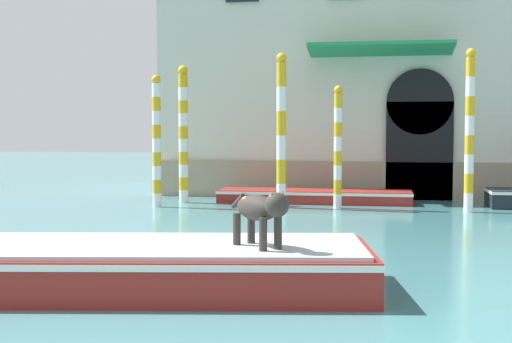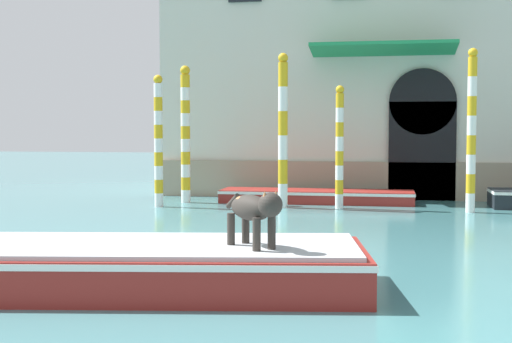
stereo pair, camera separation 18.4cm
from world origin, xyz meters
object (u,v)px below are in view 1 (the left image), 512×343
object	(u,v)px
mooring_pole_1	(183,134)
mooring_pole_5	(338,146)
mooring_pole_0	(157,140)
mooring_pole_2	(281,130)
dog_on_deck	(261,209)
mooring_pole_4	(470,130)
boat_moored_near_palazzo	(314,196)
boat_foreground	(92,265)

from	to	relation	value
mooring_pole_1	mooring_pole_5	distance (m)	4.54
mooring_pole_0	mooring_pole_2	bearing A→B (deg)	6.84
dog_on_deck	mooring_pole_4	world-z (taller)	mooring_pole_4
mooring_pole_4	mooring_pole_5	size ratio (longest dim) A/B	1.27
dog_on_deck	mooring_pole_0	distance (m)	10.80
dog_on_deck	mooring_pole_1	size ratio (longest dim) A/B	0.22
boat_moored_near_palazzo	mooring_pole_4	size ratio (longest dim) A/B	1.33
mooring_pole_0	mooring_pole_4	xyz separation A→B (m)	(8.24, 0.15, 0.29)
mooring_pole_2	mooring_pole_5	world-z (taller)	mooring_pole_2
mooring_pole_1	boat_moored_near_palazzo	bearing A→B (deg)	10.02
mooring_pole_4	mooring_pole_5	world-z (taller)	mooring_pole_4
dog_on_deck	boat_moored_near_palazzo	size ratio (longest dim) A/B	0.16
mooring_pole_1	mooring_pole_4	bearing A→B (deg)	-7.67
mooring_pole_1	mooring_pole_4	size ratio (longest dim) A/B	0.95
mooring_pole_0	boat_foreground	bearing A→B (deg)	-77.25
mooring_pole_5	mooring_pole_0	bearing A→B (deg)	-174.17
boat_moored_near_palazzo	dog_on_deck	bearing A→B (deg)	-88.23
boat_moored_near_palazzo	mooring_pole_4	world-z (taller)	mooring_pole_4
mooring_pole_4	boat_moored_near_palazzo	bearing A→B (deg)	157.31
boat_moored_near_palazzo	mooring_pole_4	bearing A→B (deg)	-22.61
boat_foreground	mooring_pole_4	xyz separation A→B (m)	(6.02, 9.99, 1.77)
dog_on_deck	mooring_pole_4	bearing A→B (deg)	114.18
dog_on_deck	boat_foreground	bearing A→B (deg)	-134.17
boat_moored_near_palazzo	mooring_pole_2	xyz separation A→B (m)	(-0.77, -1.46, 1.91)
dog_on_deck	mooring_pole_0	world-z (taller)	mooring_pole_0
boat_foreground	mooring_pole_0	world-z (taller)	mooring_pole_0
mooring_pole_0	mooring_pole_1	distance (m)	1.29
mooring_pole_1	mooring_pole_4	xyz separation A→B (m)	(7.83, -1.05, 0.11)
mooring_pole_4	boat_foreground	bearing A→B (deg)	-121.07
mooring_pole_2	mooring_pole_0	bearing A→B (deg)	-173.16
mooring_pole_0	mooring_pole_1	world-z (taller)	mooring_pole_1
dog_on_deck	boat_moored_near_palazzo	xyz separation A→B (m)	(-0.35, 11.66, -0.92)
dog_on_deck	mooring_pole_1	xyz separation A→B (m)	(-4.07, 11.00, 0.88)
mooring_pole_2	mooring_pole_4	xyz separation A→B (m)	(4.87, -0.25, 0.00)
boat_foreground	mooring_pole_5	size ratio (longest dim) A/B	2.33
mooring_pole_0	mooring_pole_5	world-z (taller)	mooring_pole_0
mooring_pole_1	dog_on_deck	bearing A→B (deg)	-69.68
mooring_pole_5	mooring_pole_1	bearing A→B (deg)	170.98
dog_on_deck	mooring_pole_4	distance (m)	10.68
dog_on_deck	boat_moored_near_palazzo	distance (m)	11.70
dog_on_deck	mooring_pole_1	bearing A→B (deg)	155.17
boat_moored_near_palazzo	mooring_pole_4	xyz separation A→B (m)	(4.10, -1.71, 1.91)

